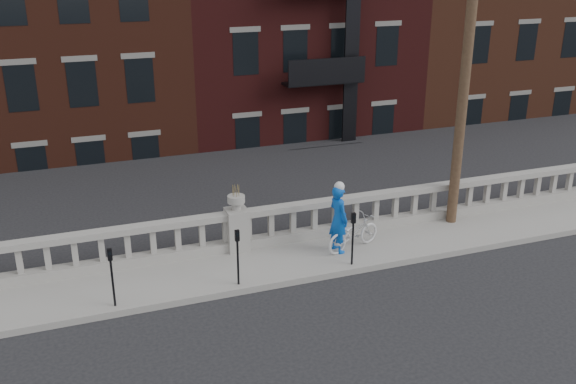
# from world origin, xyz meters

# --- Properties ---
(ground) EXTENTS (120.00, 120.00, 0.00)m
(ground) POSITION_xyz_m (0.00, 0.00, 0.00)
(ground) COLOR black
(ground) RESTS_ON ground
(sidewalk) EXTENTS (32.00, 2.20, 0.15)m
(sidewalk) POSITION_xyz_m (0.00, 3.00, 0.07)
(sidewalk) COLOR gray
(sidewalk) RESTS_ON ground
(balustrade) EXTENTS (28.00, 0.34, 1.03)m
(balustrade) POSITION_xyz_m (0.00, 3.95, 0.64)
(balustrade) COLOR gray
(balustrade) RESTS_ON sidewalk
(planter_pedestal) EXTENTS (0.55, 0.55, 1.76)m
(planter_pedestal) POSITION_xyz_m (0.00, 3.95, 0.83)
(planter_pedestal) COLOR gray
(planter_pedestal) RESTS_ON sidewalk
(lower_level) EXTENTS (80.00, 44.00, 20.80)m
(lower_level) POSITION_xyz_m (0.56, 23.04, 2.63)
(lower_level) COLOR #605E59
(lower_level) RESTS_ON ground
(utility_pole) EXTENTS (1.60, 0.28, 10.00)m
(utility_pole) POSITION_xyz_m (6.20, 3.60, 5.24)
(utility_pole) COLOR #422D1E
(utility_pole) RESTS_ON sidewalk
(parking_meter_b) EXTENTS (0.10, 0.09, 1.36)m
(parking_meter_b) POSITION_xyz_m (-3.27, 2.15, 1.00)
(parking_meter_b) COLOR black
(parking_meter_b) RESTS_ON sidewalk
(parking_meter_c) EXTENTS (0.10, 0.09, 1.36)m
(parking_meter_c) POSITION_xyz_m (-0.49, 2.15, 1.00)
(parking_meter_c) COLOR black
(parking_meter_c) RESTS_ON sidewalk
(parking_meter_d) EXTENTS (0.10, 0.09, 1.36)m
(parking_meter_d) POSITION_xyz_m (2.39, 2.15, 1.00)
(parking_meter_d) COLOR black
(parking_meter_d) RESTS_ON sidewalk
(bicycle) EXTENTS (1.76, 1.06, 0.87)m
(bicycle) POSITION_xyz_m (2.80, 2.96, 0.59)
(bicycle) COLOR silver
(bicycle) RESTS_ON sidewalk
(cyclist) EXTENTS (0.53, 0.71, 1.77)m
(cyclist) POSITION_xyz_m (2.38, 2.97, 1.03)
(cyclist) COLOR #0C4DB8
(cyclist) RESTS_ON sidewalk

